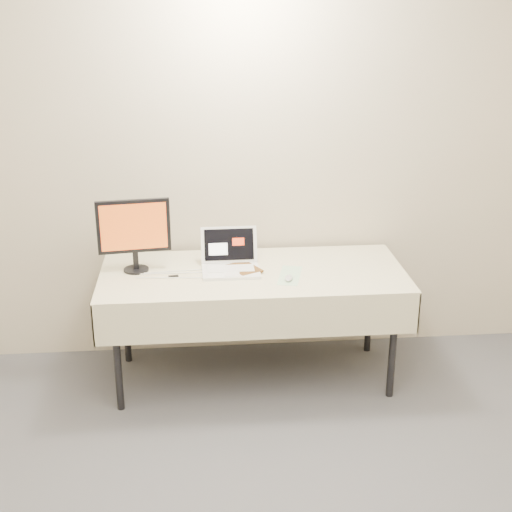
{
  "coord_description": "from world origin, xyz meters",
  "views": [
    {
      "loc": [
        -0.34,
        -1.97,
        2.37
      ],
      "look_at": [
        0.01,
        1.99,
        0.86
      ],
      "focal_mm": 50.0,
      "sensor_mm": 36.0,
      "label": 1
    }
  ],
  "objects": [
    {
      "name": "back_wall",
      "position": [
        0.0,
        2.5,
        1.35
      ],
      "size": [
        4.0,
        0.1,
        2.7
      ],
      "primitive_type": "cube",
      "color": "beige",
      "rests_on": "ground"
    },
    {
      "name": "table",
      "position": [
        0.0,
        2.05,
        0.68
      ],
      "size": [
        1.86,
        0.81,
        0.74
      ],
      "color": "black",
      "rests_on": "ground"
    },
    {
      "name": "laptop",
      "position": [
        -0.14,
        2.1,
        0.8
      ],
      "size": [
        0.35,
        0.33,
        0.23
      ],
      "rotation": [
        0.0,
        0.0,
        0.01
      ],
      "color": "white",
      "rests_on": "table"
    },
    {
      "name": "monitor",
      "position": [
        -0.71,
        2.12,
        1.0
      ],
      "size": [
        0.44,
        0.17,
        0.45
      ],
      "rotation": [
        0.0,
        0.0,
        0.12
      ],
      "color": "black",
      "rests_on": "table"
    },
    {
      "name": "book",
      "position": [
        -0.12,
        2.03,
        0.84
      ],
      "size": [
        0.15,
        0.09,
        0.21
      ],
      "primitive_type": "imported",
      "rotation": [
        0.0,
        0.0,
        0.49
      ],
      "color": "#915A1A",
      "rests_on": "table"
    },
    {
      "name": "alarm_clock",
      "position": [
        -0.02,
        2.34,
        0.76
      ],
      "size": [
        0.13,
        0.07,
        0.05
      ],
      "rotation": [
        0.0,
        0.0,
        -0.14
      ],
      "color": "black",
      "rests_on": "table"
    },
    {
      "name": "clicker",
      "position": [
        0.2,
        1.9,
        0.75
      ],
      "size": [
        0.07,
        0.1,
        0.02
      ],
      "primitive_type": "ellipsoid",
      "rotation": [
        0.0,
        0.0,
        -0.23
      ],
      "color": "#BABABD",
      "rests_on": "table"
    },
    {
      "name": "paper_form",
      "position": [
        0.22,
        1.96,
        0.74
      ],
      "size": [
        0.19,
        0.33,
        0.0
      ],
      "primitive_type": "cube",
      "rotation": [
        0.0,
        0.0,
        -0.24
      ],
      "color": "#ADD9AC",
      "rests_on": "table"
    },
    {
      "name": "usb_dongle",
      "position": [
        -0.48,
        2.0,
        0.74
      ],
      "size": [
        0.06,
        0.03,
        0.01
      ],
      "primitive_type": "cube",
      "rotation": [
        0.0,
        0.0,
        0.14
      ],
      "color": "black",
      "rests_on": "table"
    }
  ]
}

